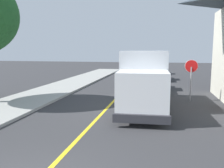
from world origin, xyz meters
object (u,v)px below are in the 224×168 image
object	(u,v)px
parked_car_mid	(158,73)
stop_sign	(191,72)
parked_car_near	(153,80)
box_truck	(144,77)
parked_car_far	(158,68)

from	to	relation	value
parked_car_mid	stop_sign	bearing A→B (deg)	-78.54
parked_car_mid	stop_sign	xyz separation A→B (m)	(2.21, -10.88, 1.06)
parked_car_near	stop_sign	size ratio (longest dim) A/B	1.67
parked_car_near	parked_car_mid	distance (m)	6.94
stop_sign	box_truck	bearing A→B (deg)	-141.91
box_truck	parked_car_mid	distance (m)	13.13
parked_car_far	stop_sign	world-z (taller)	stop_sign
stop_sign	parked_car_near	bearing A→B (deg)	122.33
parked_car_mid	parked_car_far	size ratio (longest dim) A/B	1.00
stop_sign	parked_car_far	bearing A→B (deg)	97.66
parked_car_far	stop_sign	distance (m)	17.57
parked_car_far	box_truck	bearing A→B (deg)	-91.36
parked_car_near	parked_car_mid	size ratio (longest dim) A/B	0.99
parked_car_near	stop_sign	world-z (taller)	stop_sign
box_truck	parked_car_far	distance (m)	19.61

